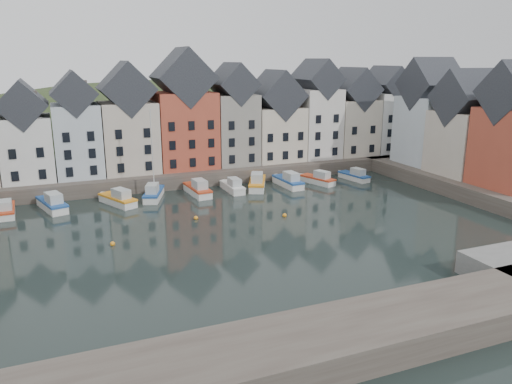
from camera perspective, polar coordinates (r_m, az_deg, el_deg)
ground at (r=52.58m, az=-0.31°, el=-5.12°), size 260.00×260.00×0.00m
far_quay at (r=79.87m, az=-8.36°, el=2.48°), size 90.00×16.00×2.00m
right_quay at (r=75.77m, az=25.69°, el=0.46°), size 14.00×54.00×2.00m
near_wall at (r=30.49m, az=-2.47°, el=-19.11°), size 50.00×6.00×2.00m
hillside at (r=109.57m, az=-11.30°, el=-4.51°), size 153.60×70.40×64.00m
far_terrace at (r=77.46m, az=-5.89°, el=8.09°), size 72.37×8.16×17.78m
right_terrace at (r=77.10m, az=23.09°, el=6.98°), size 8.30×24.25×16.36m
mooring_buoys at (r=56.08m, az=-6.15°, el=-3.75°), size 20.50×5.50×0.50m
boat_a at (r=66.36m, az=-26.61°, el=-1.87°), size 2.06×5.80×2.20m
boat_b at (r=66.34m, az=-22.24°, el=-1.29°), size 3.84×6.97×2.56m
boat_c at (r=65.98m, az=-15.45°, el=-0.82°), size 4.41×6.54×2.42m
boat_d at (r=67.68m, az=-11.63°, el=-0.13°), size 4.01×6.59×12.04m
boat_e at (r=68.69m, az=-6.66°, el=0.28°), size 2.50×6.70×2.52m
boat_f at (r=70.17m, az=-2.68°, el=0.61°), size 1.93×5.89×2.25m
boat_g at (r=71.63m, az=0.14°, el=1.03°), size 4.89×7.22×2.67m
boat_h at (r=72.90m, az=3.74°, el=1.20°), size 2.31×6.60×2.50m
boat_i at (r=74.97m, az=7.15°, el=1.44°), size 3.65×6.11×2.24m
boat_j at (r=78.16m, az=11.22°, el=1.80°), size 2.70×5.76×2.13m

